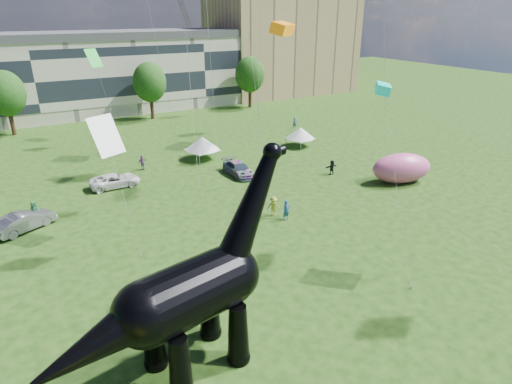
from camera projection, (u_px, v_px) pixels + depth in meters
ground at (297, 332)px, 23.45m from camera, size 220.00×220.00×0.00m
terrace_row at (33, 81)px, 67.16m from camera, size 78.00×11.00×12.00m
apartment_block at (281, 37)px, 89.27m from camera, size 28.00×18.00×22.00m
tree_mid_left at (5, 90)px, 58.02m from camera, size 5.20×5.20×9.44m
tree_mid_right at (149, 79)px, 67.06m from camera, size 5.20×5.20×9.44m
tree_far_right at (250, 72)px, 75.18m from camera, size 5.20×5.20×9.44m
dinosaur_sculpture at (182, 300)px, 19.49m from camera, size 13.36×4.84×10.89m
car_grey at (25, 221)px, 34.05m from camera, size 4.93×3.60×1.55m
car_white at (115, 180)px, 42.45m from camera, size 4.87×2.25×1.35m
car_dark at (239, 169)px, 45.51m from camera, size 2.10×4.86×1.39m
gazebo_near at (202, 143)px, 49.92m from camera, size 4.62×4.62×2.72m
gazebo_far at (300, 133)px, 54.78m from camera, size 4.29×4.29×2.50m
inflatable_pink at (401, 168)px, 43.26m from camera, size 6.79×4.84×3.07m
visitors at (215, 215)px, 34.85m from camera, size 48.34×46.29×1.89m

